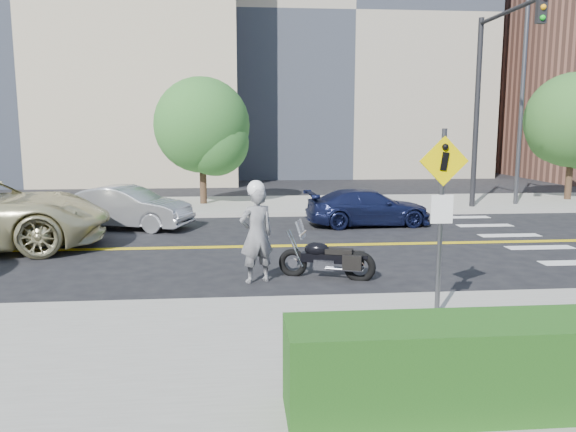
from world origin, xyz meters
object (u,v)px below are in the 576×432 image
(motorcycle, at_px, (327,250))
(parked_car_blue, at_px, (368,207))
(parked_car_silver, at_px, (127,208))
(motorcyclist, at_px, (256,232))
(pedestrian_sign, at_px, (442,205))

(motorcycle, distance_m, parked_car_blue, 6.71)
(parked_car_silver, bearing_deg, motorcyclist, -131.02)
(parked_car_blue, bearing_deg, motorcyclist, 145.25)
(pedestrian_sign, relative_size, motorcyclist, 1.42)
(pedestrian_sign, distance_m, motorcycle, 3.55)
(motorcyclist, height_order, motorcycle, motorcyclist)
(pedestrian_sign, relative_size, motorcycle, 1.50)
(motorcycle, xyz_separation_m, parked_car_blue, (2.34, 6.29, -0.02))
(pedestrian_sign, bearing_deg, motorcycle, 113.89)
(motorcyclist, height_order, parked_car_blue, motorcyclist)
(parked_car_silver, bearing_deg, pedestrian_sign, -126.05)
(parked_car_blue, bearing_deg, parked_car_silver, 85.06)
(motorcyclist, relative_size, parked_car_blue, 0.52)
(pedestrian_sign, bearing_deg, parked_car_blue, 83.78)
(motorcyclist, distance_m, parked_car_blue, 7.53)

